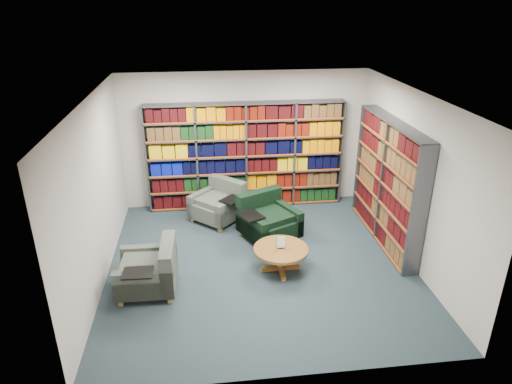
{
  "coord_description": "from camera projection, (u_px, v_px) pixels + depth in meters",
  "views": [
    {
      "loc": [
        -0.87,
        -6.5,
        4.17
      ],
      "look_at": [
        0.0,
        0.6,
        1.05
      ],
      "focal_mm": 32.0,
      "sensor_mm": 36.0,
      "label": 1
    }
  ],
  "objects": [
    {
      "name": "bookshelf_back",
      "position": [
        246.0,
        156.0,
        9.37
      ],
      "size": [
        4.0,
        0.28,
        2.2
      ],
      "color": "#47494F",
      "rests_on": "ground"
    },
    {
      "name": "chair_teal_left",
      "position": [
        220.0,
        204.0,
        9.09
      ],
      "size": [
        1.21,
        1.21,
        0.78
      ],
      "color": "#012031",
      "rests_on": "ground"
    },
    {
      "name": "bookshelf_right",
      "position": [
        387.0,
        183.0,
        8.05
      ],
      "size": [
        0.28,
        2.5,
        2.2
      ],
      "color": "#47494F",
      "rests_on": "ground"
    },
    {
      "name": "chair_green_right",
      "position": [
        267.0,
        220.0,
        8.41
      ],
      "size": [
        1.22,
        1.21,
        0.82
      ],
      "color": "black",
      "rests_on": "ground"
    },
    {
      "name": "room_shell",
      "position": [
        261.0,
        187.0,
        7.12
      ],
      "size": [
        5.02,
        5.02,
        2.82
      ],
      "color": "black",
      "rests_on": "ground"
    },
    {
      "name": "coffee_table",
      "position": [
        281.0,
        253.0,
        7.36
      ],
      "size": [
        0.88,
        0.88,
        0.62
      ],
      "color": "brown",
      "rests_on": "ground"
    },
    {
      "name": "chair_teal_front",
      "position": [
        152.0,
        272.0,
        6.88
      ],
      "size": [
        0.88,
        1.02,
        0.79
      ],
      "color": "#012031",
      "rests_on": "ground"
    }
  ]
}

